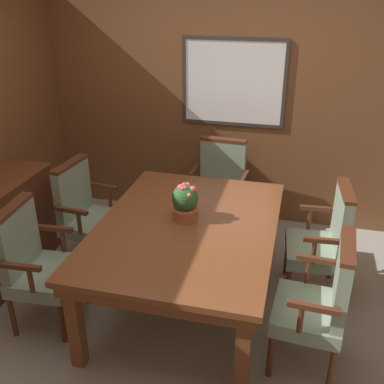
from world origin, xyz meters
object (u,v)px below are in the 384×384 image
object	(u,v)px
chair_left_far	(85,210)
potted_plant	(185,202)
chair_right_far	(325,238)
dining_table	(187,234)
chair_right_near	(321,300)
chair_left_near	(35,261)
chair_head_far	(220,184)

from	to	relation	value
chair_left_far	potted_plant	bearing A→B (deg)	-101.07
chair_right_far	potted_plant	xyz separation A→B (m)	(-1.08, -0.32, 0.36)
dining_table	chair_right_near	world-z (taller)	chair_right_near
dining_table	chair_right_near	distance (m)	1.09
potted_plant	dining_table	bearing A→B (deg)	-66.29
dining_table	chair_right_near	bearing A→B (deg)	-21.51
chair_right_far	chair_left_near	xyz separation A→B (m)	(-2.10, -0.86, 0.00)
dining_table	chair_left_far	size ratio (longest dim) A/B	1.87
chair_right_near	chair_left_near	size ratio (longest dim) A/B	1.00
chair_right_far	dining_table	bearing A→B (deg)	-72.84
chair_right_far	chair_left_near	size ratio (longest dim) A/B	1.00
chair_left_far	potted_plant	xyz separation A→B (m)	(1.02, -0.31, 0.36)
chair_left_near	chair_head_far	bearing A→B (deg)	-36.25
chair_head_far	potted_plant	distance (m)	1.24
chair_right_far	chair_left_far	bearing A→B (deg)	-93.79
chair_right_near	chair_left_near	xyz separation A→B (m)	(-2.06, -0.05, 0.00)
chair_head_far	chair_right_near	world-z (taller)	same
chair_right_far	chair_right_near	bearing A→B (deg)	-6.94
chair_right_far	chair_right_near	size ratio (longest dim) A/B	1.00
chair_right_far	potted_plant	bearing A→B (deg)	-77.60
chair_right_far	potted_plant	world-z (taller)	potted_plant
chair_head_far	dining_table	bearing A→B (deg)	-86.88
chair_head_far	potted_plant	xyz separation A→B (m)	(-0.05, -1.19, 0.36)
dining_table	chair_right_far	distance (m)	1.13
chair_right_near	potted_plant	bearing A→B (deg)	-110.85
chair_head_far	chair_right_far	size ratio (longest dim) A/B	1.00
chair_head_far	chair_left_far	size ratio (longest dim) A/B	1.00
chair_left_far	potted_plant	size ratio (longest dim) A/B	3.33
chair_head_far	chair_left_near	size ratio (longest dim) A/B	1.00
chair_left_near	chair_right_far	bearing A→B (deg)	-72.11
chair_right_near	potted_plant	xyz separation A→B (m)	(-1.04, 0.48, 0.36)
dining_table	chair_right_far	size ratio (longest dim) A/B	1.87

